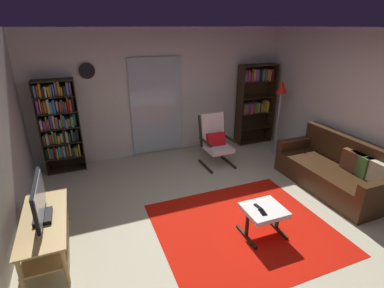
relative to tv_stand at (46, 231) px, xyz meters
name	(u,v)px	position (x,y,z in m)	size (l,w,h in m)	color
ground_plane	(226,225)	(2.28, -0.34, -0.33)	(7.02, 7.02, 0.00)	beige
wall_back	(164,93)	(2.28, 2.56, 0.97)	(5.60, 0.06, 2.60)	silver
wall_right	(383,117)	(4.98, -0.34, 0.97)	(0.06, 6.00, 2.60)	silver
glass_door_panel	(157,106)	(2.10, 2.49, 0.72)	(1.10, 0.01, 2.00)	silver
area_rug	(244,228)	(2.48, -0.49, -0.33)	(2.34, 2.10, 0.01)	red
tv_stand	(46,231)	(0.00, 0.00, 0.00)	(0.51, 1.31, 0.50)	tan
television	(40,202)	(0.00, 0.02, 0.40)	(0.20, 0.82, 0.50)	black
bookshelf_near_tv	(59,123)	(0.19, 2.35, 0.63)	(0.70, 0.30, 1.75)	black
bookshelf_near_sofa	(255,99)	(4.38, 2.31, 0.71)	(0.87, 0.30, 1.83)	black
leather_sofa	(335,171)	(4.49, -0.11, -0.01)	(0.85, 1.91, 0.88)	#3A2412
lounge_armchair	(215,139)	(3.01, 1.54, 0.21)	(0.57, 0.66, 1.02)	black
ottoman	(264,213)	(2.65, -0.67, 0.01)	(0.52, 0.48, 0.41)	white
tv_remote	(258,207)	(2.59, -0.63, 0.09)	(0.04, 0.14, 0.02)	black
cell_phone	(263,212)	(2.58, -0.75, 0.08)	(0.07, 0.14, 0.01)	black
floor_lamp_by_shelf	(281,92)	(4.51, 1.57, 1.01)	(0.23, 0.23, 1.60)	#A5A5AD
wall_clock	(87,71)	(0.81, 2.48, 1.52)	(0.29, 0.03, 0.29)	silver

